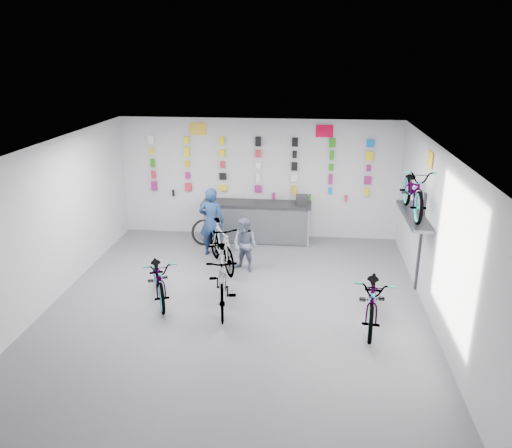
# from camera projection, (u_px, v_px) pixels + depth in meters

# --- Properties ---
(floor) EXTENTS (8.00, 8.00, 0.00)m
(floor) POSITION_uv_depth(u_px,v_px,m) (236.00, 308.00, 9.31)
(floor) COLOR #505055
(floor) RESTS_ON ground
(ceiling) EXTENTS (8.00, 8.00, 0.00)m
(ceiling) POSITION_uv_depth(u_px,v_px,m) (234.00, 149.00, 8.32)
(ceiling) COLOR white
(ceiling) RESTS_ON wall_back
(wall_back) EXTENTS (7.00, 0.00, 7.00)m
(wall_back) POSITION_uv_depth(u_px,v_px,m) (258.00, 179.00, 12.57)
(wall_back) COLOR silver
(wall_back) RESTS_ON floor
(wall_front) EXTENTS (7.00, 0.00, 7.00)m
(wall_front) POSITION_uv_depth(u_px,v_px,m) (177.00, 368.00, 5.06)
(wall_front) COLOR silver
(wall_front) RESTS_ON floor
(wall_left) EXTENTS (0.00, 8.00, 8.00)m
(wall_left) POSITION_uv_depth(u_px,v_px,m) (47.00, 226.00, 9.17)
(wall_left) COLOR silver
(wall_left) RESTS_ON floor
(wall_right) EXTENTS (0.00, 8.00, 8.00)m
(wall_right) POSITION_uv_depth(u_px,v_px,m) (439.00, 241.00, 8.46)
(wall_right) COLOR silver
(wall_right) RESTS_ON floor
(counter) EXTENTS (2.70, 0.66, 1.00)m
(counter) POSITION_uv_depth(u_px,v_px,m) (256.00, 222.00, 12.47)
(counter) COLOR black
(counter) RESTS_ON floor
(merch_wall) EXTENTS (5.57, 0.08, 1.57)m
(merch_wall) POSITION_uv_depth(u_px,v_px,m) (259.00, 167.00, 12.40)
(merch_wall) COLOR #86175D
(merch_wall) RESTS_ON wall_back
(wall_bracket) EXTENTS (0.39, 1.90, 2.00)m
(wall_bracket) POSITION_uv_depth(u_px,v_px,m) (415.00, 220.00, 9.61)
(wall_bracket) COLOR #333338
(wall_bracket) RESTS_ON wall_right
(sign_left) EXTENTS (0.42, 0.02, 0.30)m
(sign_left) POSITION_uv_depth(u_px,v_px,m) (198.00, 129.00, 12.30)
(sign_left) COLOR gold
(sign_left) RESTS_ON wall_back
(sign_right) EXTENTS (0.42, 0.02, 0.30)m
(sign_right) POSITION_uv_depth(u_px,v_px,m) (325.00, 131.00, 11.99)
(sign_right) COLOR red
(sign_right) RESTS_ON wall_back
(sign_side) EXTENTS (0.02, 0.40, 0.30)m
(sign_side) POSITION_uv_depth(u_px,v_px,m) (430.00, 159.00, 9.21)
(sign_side) COLOR gold
(sign_side) RESTS_ON wall_right
(bike_left) EXTENTS (1.23, 1.85, 0.92)m
(bike_left) POSITION_uv_depth(u_px,v_px,m) (159.00, 277.00, 9.52)
(bike_left) COLOR gray
(bike_left) RESTS_ON floor
(bike_center) EXTENTS (0.83, 1.94, 1.13)m
(bike_center) POSITION_uv_depth(u_px,v_px,m) (222.00, 279.00, 9.19)
(bike_center) COLOR gray
(bike_center) RESTS_ON floor
(bike_right) EXTENTS (0.91, 1.98, 1.00)m
(bike_right) POSITION_uv_depth(u_px,v_px,m) (373.00, 297.00, 8.65)
(bike_right) COLOR gray
(bike_right) RESTS_ON floor
(bike_service) EXTENTS (1.23, 1.78, 1.05)m
(bike_service) POSITION_uv_depth(u_px,v_px,m) (221.00, 245.00, 10.91)
(bike_service) COLOR gray
(bike_service) RESTS_ON floor
(bike_wall) EXTENTS (0.63, 1.80, 0.95)m
(bike_wall) POSITION_uv_depth(u_px,v_px,m) (414.00, 190.00, 9.43)
(bike_wall) COLOR gray
(bike_wall) RESTS_ON wall_bracket
(clerk) EXTENTS (0.60, 0.41, 1.63)m
(clerk) POSITION_uv_depth(u_px,v_px,m) (212.00, 222.00, 11.51)
(clerk) COLOR navy
(clerk) RESTS_ON floor
(customer) EXTENTS (0.72, 0.66, 1.20)m
(customer) POSITION_uv_depth(u_px,v_px,m) (245.00, 245.00, 10.72)
(customer) COLOR slate
(customer) RESTS_ON floor
(spare_wheel) EXTENTS (0.70, 0.41, 0.64)m
(spare_wheel) POSITION_uv_depth(u_px,v_px,m) (205.00, 232.00, 12.31)
(spare_wheel) COLOR black
(spare_wheel) RESTS_ON floor
(register) EXTENTS (0.31, 0.33, 0.22)m
(register) POSITION_uv_depth(u_px,v_px,m) (302.00, 200.00, 12.16)
(register) COLOR black
(register) RESTS_ON counter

